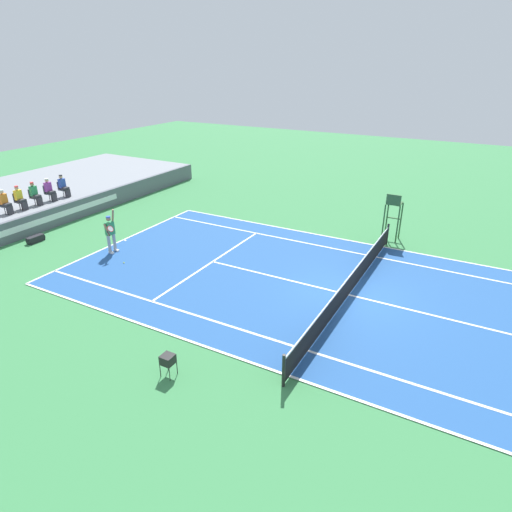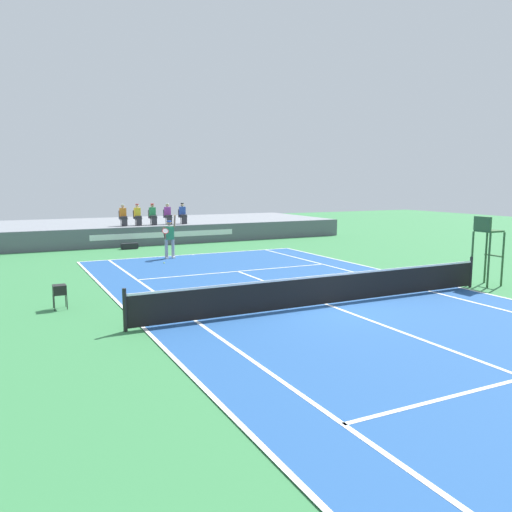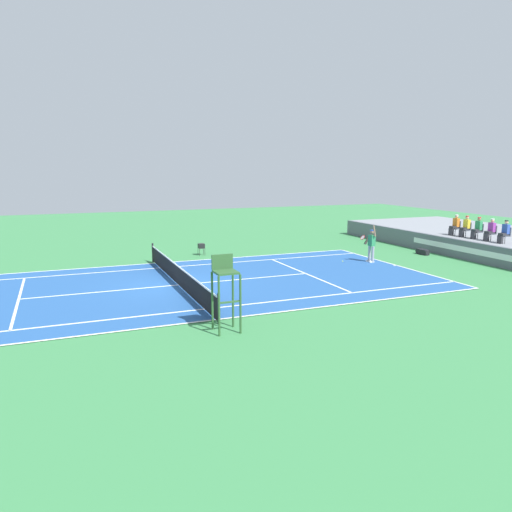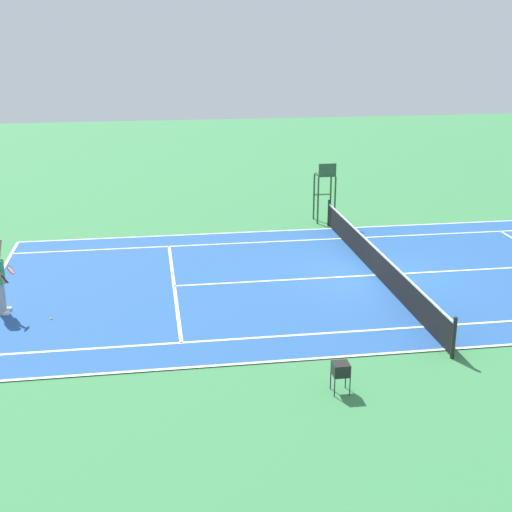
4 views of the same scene
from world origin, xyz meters
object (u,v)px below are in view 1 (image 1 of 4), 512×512
object	(u,v)px
ball_hopper	(168,359)
tennis_ball	(124,263)
umpire_chair	(393,211)
equipment_bag	(36,239)
spectator_seated_1	(20,198)
spectator_seated_0	(5,202)
spectator_seated_2	(35,194)
spectator_seated_4	(63,186)
tennis_player	(110,233)
spectator_seated_3	(49,190)

from	to	relation	value
ball_hopper	tennis_ball	bearing A→B (deg)	53.04
umpire_chair	equipment_bag	distance (m)	18.03
spectator_seated_1	umpire_chair	world-z (taller)	umpire_chair
spectator_seated_0	spectator_seated_2	xyz separation A→B (m)	(1.74, 0.00, 0.00)
spectator_seated_2	spectator_seated_4	bearing A→B (deg)	0.00
umpire_chair	tennis_player	bearing A→B (deg)	125.68
spectator_seated_2	umpire_chair	size ratio (longest dim) A/B	0.52
equipment_bag	ball_hopper	xyz separation A→B (m)	(-4.83, -12.48, 0.41)
spectator_seated_1	tennis_ball	distance (m)	8.19
spectator_seated_0	spectator_seated_2	world-z (taller)	same
spectator_seated_0	tennis_ball	bearing A→B (deg)	-89.78
spectator_seated_4	tennis_player	distance (m)	7.25
spectator_seated_0	spectator_seated_4	distance (m)	3.61
umpire_chair	ball_hopper	bearing A→B (deg)	167.28
spectator_seated_2	tennis_player	bearing A→B (deg)	-98.81
equipment_bag	ball_hopper	size ratio (longest dim) A/B	1.29
spectator_seated_0	tennis_player	size ratio (longest dim) A/B	0.61
spectator_seated_4	tennis_ball	distance (m)	8.90
spectator_seated_0	equipment_bag	distance (m)	2.70
ball_hopper	spectator_seated_2	bearing A→B (deg)	65.26
spectator_seated_1	spectator_seated_2	bearing A→B (deg)	0.00
spectator_seated_0	umpire_chair	distance (m)	19.83
spectator_seated_1	ball_hopper	xyz separation A→B (m)	(-5.86, -14.69, -1.13)
ball_hopper	spectator_seated_3	bearing A→B (deg)	62.35
tennis_player	tennis_ball	world-z (taller)	tennis_player
spectator_seated_4	ball_hopper	size ratio (longest dim) A/B	1.81
tennis_ball	spectator_seated_2	bearing A→B (deg)	77.87
spectator_seated_2	spectator_seated_3	xyz separation A→B (m)	(0.93, 0.00, 0.00)
spectator_seated_2	ball_hopper	xyz separation A→B (m)	(-6.77, -14.69, -1.13)
spectator_seated_2	spectator_seated_4	xyz separation A→B (m)	(1.87, 0.00, 0.00)
spectator_seated_2	tennis_player	distance (m)	6.73
spectator_seated_2	equipment_bag	xyz separation A→B (m)	(-1.94, -2.20, -1.54)
equipment_bag	spectator_seated_2	bearing A→B (deg)	48.66
spectator_seated_1	tennis_player	world-z (taller)	spectator_seated_1
spectator_seated_4	tennis_player	world-z (taller)	spectator_seated_4
spectator_seated_3	equipment_bag	world-z (taller)	spectator_seated_3
spectator_seated_4	ball_hopper	world-z (taller)	spectator_seated_4
spectator_seated_1	spectator_seated_3	size ratio (longest dim) A/B	1.00
spectator_seated_4	equipment_bag	world-z (taller)	spectator_seated_4
spectator_seated_0	tennis_player	bearing A→B (deg)	-83.78
spectator_seated_3	tennis_ball	bearing A→B (deg)	-108.33
tennis_player	umpire_chair	xyz separation A→B (m)	(8.03, -11.19, 0.56)
spectator_seated_4	equipment_bag	bearing A→B (deg)	-149.92
spectator_seated_0	tennis_player	xyz separation A→B (m)	(0.72, -6.61, -0.71)
tennis_ball	equipment_bag	size ratio (longest dim) A/B	0.08
spectator_seated_4	tennis_ball	world-z (taller)	spectator_seated_4
spectator_seated_1	spectator_seated_4	world-z (taller)	same
spectator_seated_1	spectator_seated_4	size ratio (longest dim) A/B	1.00
tennis_player	spectator_seated_3	bearing A→B (deg)	73.54
spectator_seated_1	spectator_seated_2	world-z (taller)	same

